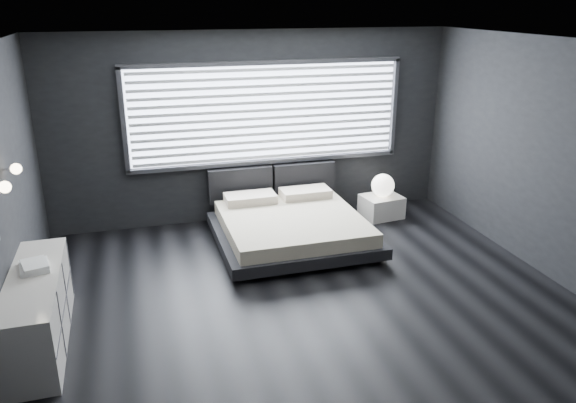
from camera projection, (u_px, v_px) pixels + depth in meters
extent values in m
plane|color=black|center=(309.00, 302.00, 6.29)|extent=(6.00, 6.00, 0.00)
plane|color=white|center=(312.00, 43.00, 5.33)|extent=(6.00, 6.00, 0.00)
cube|color=black|center=(253.00, 128.00, 8.30)|extent=(6.00, 0.04, 2.80)
cube|color=black|center=(453.00, 321.00, 3.32)|extent=(6.00, 0.04, 2.80)
cube|color=black|center=(554.00, 162.00, 6.58)|extent=(0.04, 5.50, 2.80)
cube|color=white|center=(266.00, 113.00, 8.26)|extent=(4.00, 0.02, 1.38)
cube|color=#47474C|center=(123.00, 121.00, 7.71)|extent=(0.06, 0.08, 1.48)
cube|color=#47474C|center=(394.00, 107.00, 8.75)|extent=(0.06, 0.08, 1.48)
cube|color=#47474C|center=(266.00, 63.00, 7.99)|extent=(4.14, 0.08, 0.06)
cube|color=#47474C|center=(268.00, 162.00, 8.48)|extent=(4.14, 0.08, 0.06)
cube|color=silver|center=(267.00, 114.00, 8.21)|extent=(3.94, 0.03, 1.32)
cube|color=black|center=(240.00, 185.00, 8.42)|extent=(0.96, 0.16, 0.52)
cube|color=black|center=(304.00, 179.00, 8.68)|extent=(0.96, 0.16, 0.52)
sphere|color=#FFE5B7|center=(5.00, 187.00, 5.05)|extent=(0.11, 0.11, 0.11)
cylinder|color=silver|center=(8.00, 169.00, 5.58)|extent=(0.10, 0.02, 0.02)
sphere|color=#FFE5B7|center=(16.00, 169.00, 5.60)|extent=(0.11, 0.11, 0.11)
cube|color=black|center=(241.00, 276.00, 6.79)|extent=(0.11, 0.11, 0.07)
cube|color=black|center=(376.00, 258.00, 7.26)|extent=(0.11, 0.11, 0.07)
cube|color=black|center=(219.00, 228.00, 8.23)|extent=(0.11, 0.11, 0.07)
cube|color=black|center=(332.00, 215.00, 8.70)|extent=(0.11, 0.11, 0.07)
cube|color=black|center=(292.00, 234.00, 7.71)|extent=(2.08, 1.99, 0.15)
cube|color=#B4AB8E|center=(292.00, 223.00, 7.65)|extent=(1.85, 1.85, 0.19)
cube|color=beige|center=(250.00, 198.00, 8.14)|extent=(0.73, 0.40, 0.12)
cube|color=beige|center=(305.00, 193.00, 8.37)|extent=(0.73, 0.40, 0.12)
cube|color=silver|center=(381.00, 206.00, 8.69)|extent=(0.64, 0.56, 0.34)
sphere|color=white|center=(383.00, 185.00, 8.57)|extent=(0.35, 0.35, 0.35)
cube|color=silver|center=(37.00, 310.00, 5.43)|extent=(0.53, 1.81, 0.72)
cube|color=#47474C|center=(65.00, 306.00, 5.50)|extent=(0.03, 1.78, 0.70)
cube|color=white|center=(34.00, 267.00, 5.46)|extent=(0.32, 0.39, 0.04)
cube|color=white|center=(34.00, 264.00, 5.43)|extent=(0.30, 0.36, 0.03)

